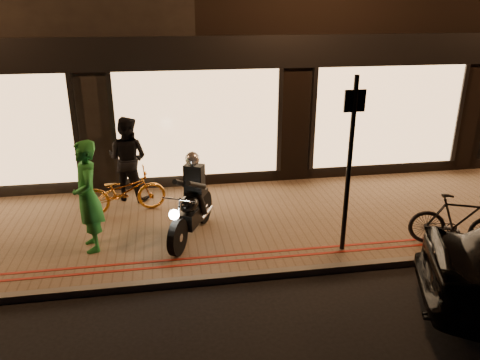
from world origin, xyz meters
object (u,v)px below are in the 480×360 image
object	(u,v)px
motorcycle	(192,205)
bicycle_gold	(123,192)
sign_post	(350,157)
person_green	(88,197)

from	to	relation	value
motorcycle	bicycle_gold	bearing A→B (deg)	160.06
sign_post	person_green	xyz separation A→B (m)	(-4.29, 0.74, -0.70)
motorcycle	bicycle_gold	world-z (taller)	motorcycle
motorcycle	person_green	distance (m)	1.79
motorcycle	sign_post	size ratio (longest dim) A/B	0.60
motorcycle	bicycle_gold	xyz separation A→B (m)	(-1.30, 1.30, -0.17)
person_green	bicycle_gold	bearing A→B (deg)	147.89
bicycle_gold	person_green	distance (m)	1.61
motorcycle	sign_post	bearing A→B (deg)	5.51
person_green	motorcycle	bearing A→B (deg)	80.04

